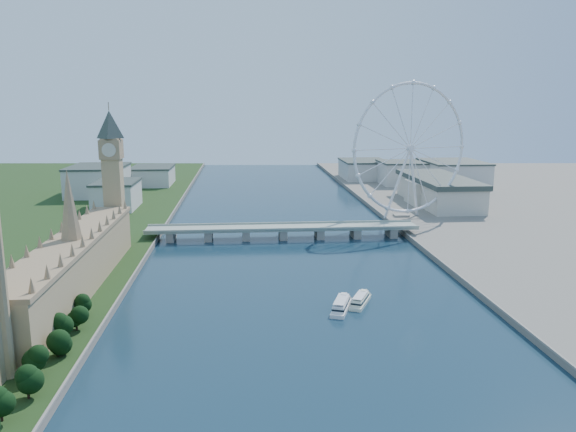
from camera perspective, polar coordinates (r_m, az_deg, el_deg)
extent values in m
cube|color=tan|center=(341.45, -20.91, -4.87)|extent=(24.00, 200.00, 28.00)
cone|color=#937A59|center=(333.63, -21.34, 1.08)|extent=(12.00, 12.00, 40.00)
cube|color=tan|center=(438.33, -17.28, 2.32)|extent=(13.00, 13.00, 80.00)
cube|color=#937A59|center=(434.72, -17.53, 6.49)|extent=(15.00, 15.00, 14.00)
pyramid|color=#2D3833|center=(433.47, -17.75, 10.17)|extent=(20.02, 20.02, 20.00)
cube|color=gray|center=(456.72, -0.53, -1.22)|extent=(220.00, 22.00, 2.00)
cube|color=gray|center=(460.42, -11.78, -1.97)|extent=(6.00, 20.00, 7.50)
cube|color=gray|center=(457.58, -8.05, -1.92)|extent=(6.00, 20.00, 7.50)
cube|color=gray|center=(456.69, -4.29, -1.86)|extent=(6.00, 20.00, 7.50)
cube|color=gray|center=(457.78, -0.53, -1.80)|extent=(6.00, 20.00, 7.50)
cube|color=gray|center=(460.82, 3.19, -1.73)|extent=(6.00, 20.00, 7.50)
cube|color=gray|center=(465.78, 6.85, -1.65)|extent=(6.00, 20.00, 7.50)
cube|color=gray|center=(472.59, 10.42, -1.57)|extent=(6.00, 20.00, 7.50)
torus|color=silver|center=(523.61, 12.32, 6.73)|extent=(113.60, 39.12, 118.60)
cylinder|color=silver|center=(523.61, 12.32, 6.73)|extent=(7.25, 6.61, 6.00)
cube|color=gray|center=(540.93, 11.43, 0.06)|extent=(14.00, 10.00, 2.00)
cube|color=beige|center=(595.94, -17.00, 1.99)|extent=(40.00, 60.00, 26.00)
cube|color=beige|center=(691.38, -18.70, 3.38)|extent=(60.00, 80.00, 32.00)
cube|color=beige|center=(759.81, -13.57, 3.95)|extent=(50.00, 70.00, 22.00)
cube|color=beige|center=(760.32, 11.62, 4.27)|extent=(60.00, 60.00, 28.00)
cube|color=beige|center=(760.47, 16.40, 4.12)|extent=(70.00, 90.00, 30.00)
cube|color=beige|center=(808.51, 7.70, 4.67)|extent=(60.00, 80.00, 24.00)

